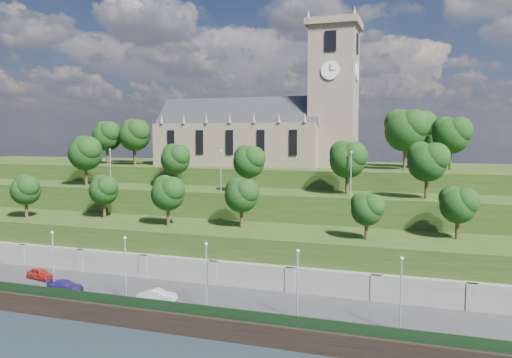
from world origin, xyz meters
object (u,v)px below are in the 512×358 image
(church, at_px, (264,126))
(car_middle, at_px, (157,296))
(car_left, at_px, (40,274))
(car_right, at_px, (65,286))

(church, distance_m, car_middle, 47.30)
(car_middle, bearing_deg, car_left, 68.86)
(church, height_order, car_right, church)
(church, relative_size, car_right, 8.51)
(car_middle, bearing_deg, car_right, 78.17)
(church, distance_m, car_left, 47.99)
(car_middle, relative_size, car_right, 0.98)
(church, relative_size, car_middle, 8.68)
(church, height_order, car_middle, church)
(car_left, distance_m, car_right, 7.20)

